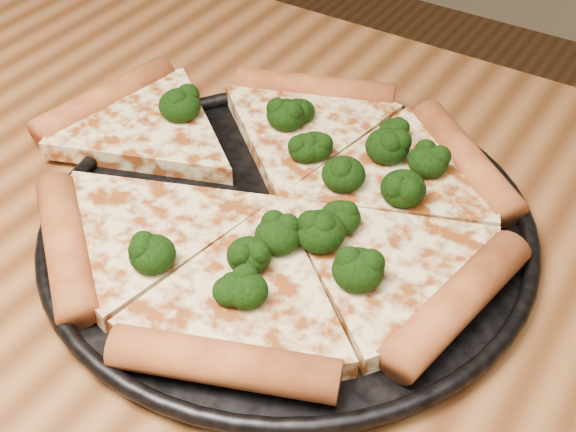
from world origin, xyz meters
The scene contains 4 objects.
dining_table centered at (0.00, 0.00, 0.66)m, with size 1.20×0.90×0.75m.
pizza_pan centered at (0.07, 0.14, 0.76)m, with size 0.36×0.36×0.02m.
pizza centered at (0.04, 0.15, 0.77)m, with size 0.40×0.36×0.03m.
broccoli_florets centered at (0.07, 0.16, 0.78)m, with size 0.25×0.24×0.03m.
Camera 1 is at (0.30, -0.22, 1.14)m, focal length 49.02 mm.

